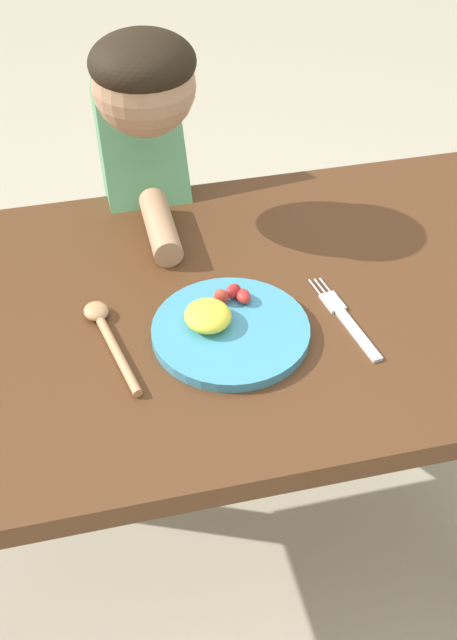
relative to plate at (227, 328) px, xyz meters
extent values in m
plane|color=#BAB096|center=(-0.02, 0.08, -0.70)|extent=(8.00, 8.00, 0.00)
cube|color=#523019|center=(-0.02, 0.08, -0.03)|extent=(1.32, 0.75, 0.04)
cube|color=brown|center=(0.56, 0.37, -0.38)|extent=(0.06, 0.06, 0.65)
cylinder|color=#4296BB|center=(0.00, 0.00, 0.00)|extent=(0.26, 0.26, 0.02)
ellipsoid|color=yellow|center=(-0.03, 0.01, 0.02)|extent=(0.08, 0.08, 0.03)
ellipsoid|color=red|center=(0.04, 0.05, 0.01)|extent=(0.03, 0.03, 0.02)
ellipsoid|color=red|center=(0.03, 0.07, 0.02)|extent=(0.04, 0.03, 0.03)
ellipsoid|color=red|center=(0.00, 0.06, 0.02)|extent=(0.03, 0.03, 0.03)
cube|color=silver|center=(0.20, -0.05, -0.01)|extent=(0.04, 0.13, 0.01)
cube|color=silver|center=(0.19, 0.03, -0.01)|extent=(0.04, 0.05, 0.01)
cylinder|color=silver|center=(0.19, 0.08, -0.01)|extent=(0.01, 0.04, 0.00)
cylinder|color=silver|center=(0.18, 0.08, -0.01)|extent=(0.01, 0.04, 0.00)
cylinder|color=silver|center=(0.17, 0.08, -0.01)|extent=(0.01, 0.04, 0.00)
cylinder|color=tan|center=(-0.18, -0.02, -0.01)|extent=(0.05, 0.18, 0.01)
ellipsoid|color=tan|center=(-0.20, 0.09, 0.00)|extent=(0.05, 0.05, 0.02)
cube|color=#4B546D|center=(-0.06, 0.58, -0.42)|extent=(0.16, 0.13, 0.56)
cube|color=#599966|center=(-0.06, 0.48, 0.01)|extent=(0.16, 0.31, 0.38)
sphere|color=tan|center=(-0.06, 0.38, 0.25)|extent=(0.18, 0.18, 0.18)
ellipsoid|color=black|center=(-0.06, 0.38, 0.29)|extent=(0.19, 0.19, 0.10)
cylinder|color=tan|center=(-0.06, 0.29, 0.01)|extent=(0.05, 0.18, 0.05)
camera|label=1|loc=(-0.22, -0.93, 0.87)|focal=45.24mm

